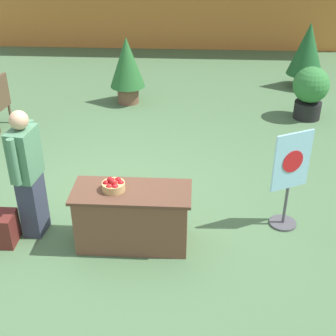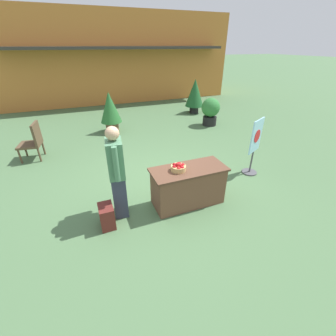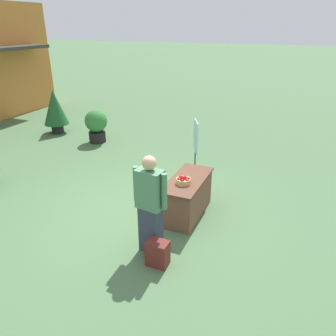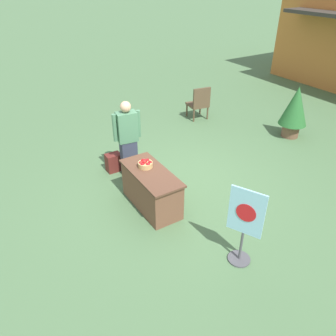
# 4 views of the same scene
# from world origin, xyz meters

# --- Properties ---
(ground_plane) EXTENTS (120.00, 120.00, 0.00)m
(ground_plane) POSITION_xyz_m (0.00, 0.00, 0.00)
(ground_plane) COLOR #4C7047
(display_table) EXTENTS (1.44, 0.63, 0.77)m
(display_table) POSITION_xyz_m (0.37, -0.81, 0.39)
(display_table) COLOR brown
(display_table) RESTS_ON ground_plane
(apple_basket) EXTENTS (0.28, 0.28, 0.16)m
(apple_basket) POSITION_xyz_m (0.15, -0.81, 0.84)
(apple_basket) COLOR tan
(apple_basket) RESTS_ON display_table
(person_visitor) EXTENTS (0.31, 0.61, 1.70)m
(person_visitor) POSITION_xyz_m (-0.93, -0.65, 0.87)
(person_visitor) COLOR #33384C
(person_visitor) RESTS_ON ground_plane
(backpack) EXTENTS (0.24, 0.34, 0.42)m
(backpack) POSITION_xyz_m (-1.22, -0.91, 0.21)
(backpack) COLOR maroon
(backpack) RESTS_ON ground_plane
(poster_board) EXTENTS (0.49, 0.36, 1.35)m
(poster_board) POSITION_xyz_m (2.32, -0.32, 0.73)
(poster_board) COLOR #4C4C51
(poster_board) RESTS_ON ground_plane
(patio_chair) EXTENTS (0.62, 0.62, 1.01)m
(patio_chair) POSITION_xyz_m (-2.64, 2.52, 0.54)
(patio_chair) COLOR brown
(patio_chair) RESTS_ON ground_plane
(potted_plant_far_left) EXTENTS (0.73, 0.73, 1.41)m
(potted_plant_far_left) POSITION_xyz_m (-0.33, 3.94, 0.80)
(potted_plant_far_left) COLOR brown
(potted_plant_far_left) RESTS_ON ground_plane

